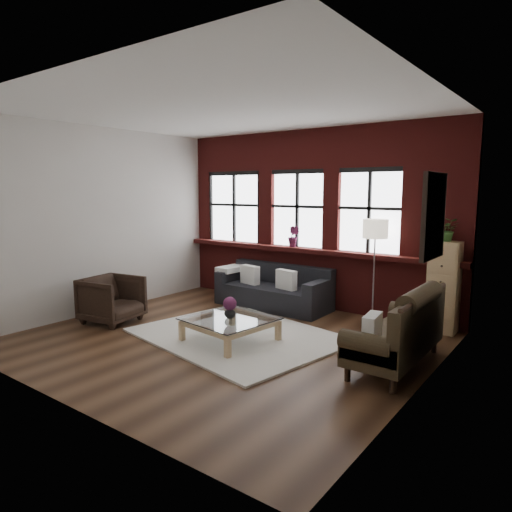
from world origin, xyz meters
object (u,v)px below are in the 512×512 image
Objects in this scene: vintage_settee at (395,328)px; armchair at (112,299)px; dark_sofa at (273,287)px; floor_lamp at (374,266)px; coffee_table at (230,330)px; drawer_chest at (444,287)px; vase at (230,312)px.

vintage_settee reaches higher than armchair.
dark_sofa is 1.16× the size of floor_lamp.
drawer_chest reaches higher than coffee_table.
dark_sofa is at bearing 107.18° from coffee_table.
coffee_table is at bearing -72.82° from dark_sofa.
drawer_chest is 1.10m from floor_lamp.
armchair is 5.20m from drawer_chest.
floor_lamp is (1.81, 0.24, 0.53)m from dark_sofa.
vase is at bearing -36.87° from coffee_table.
vintage_settee is at bearing -60.00° from floor_lamp.
vintage_settee is 0.97× the size of floor_lamp.
vintage_settee is 4.43m from armchair.
floor_lamp is at bearing 7.64° from dark_sofa.
floor_lamp is at bearing 61.33° from coffee_table.
coffee_table is (0.61, -1.96, -0.21)m from dark_sofa.
vase is at bearing -166.41° from vintage_settee.
vintage_settee is 1.98m from floor_lamp.
drawer_chest is (4.44, 2.68, 0.31)m from armchair.
vase is at bearing -118.67° from floor_lamp.
dark_sofa is 1.94× the size of coffee_table.
floor_lamp is at bearing 61.33° from vase.
coffee_table is 0.59× the size of floor_lamp.
floor_lamp is (3.37, 2.57, 0.53)m from armchair.
armchair reaches higher than coffee_table.
floor_lamp reaches higher than coffee_table.
armchair is at bearing -123.89° from dark_sofa.
dark_sofa is at bearing 152.70° from vintage_settee.
armchair is at bearing -142.68° from floor_lamp.
coffee_table is (-2.17, -0.52, -0.30)m from vintage_settee.
dark_sofa is 1.19× the size of vintage_settee.
dark_sofa reaches higher than armchair.
vase is (0.00, -0.00, 0.26)m from coffee_table.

